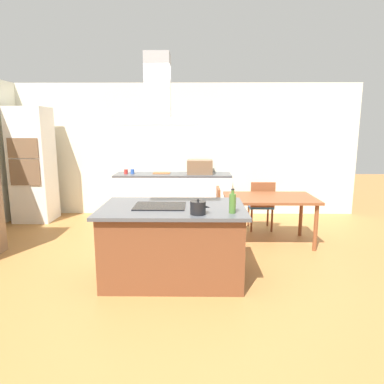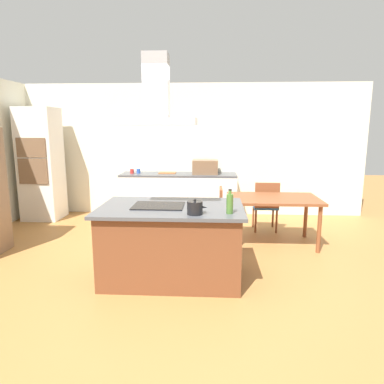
{
  "view_description": "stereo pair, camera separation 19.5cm",
  "coord_description": "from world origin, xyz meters",
  "px_view_note": "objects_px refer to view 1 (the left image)",
  "views": [
    {
      "loc": [
        0.28,
        -3.98,
        1.83
      ],
      "look_at": [
        0.22,
        0.4,
        1.0
      ],
      "focal_mm": 32.24,
      "sensor_mm": 36.0,
      "label": 1
    },
    {
      "loc": [
        0.47,
        -3.97,
        1.83
      ],
      "look_at": [
        0.22,
        0.4,
        1.0
      ],
      "focal_mm": 32.24,
      "sensor_mm": 36.0,
      "label": 2
    }
  ],
  "objects_px": {
    "coffee_mug_red": "(126,172)",
    "wall_oven_stack": "(33,165)",
    "coffee_mug_blue": "(132,171)",
    "dining_table": "(270,202)",
    "cutting_board": "(162,173)",
    "olive_oil_bottle": "(232,203)",
    "tea_kettle": "(198,208)",
    "countertop_microwave": "(200,167)",
    "range_hood": "(158,102)",
    "chair_facing_back_wall": "(261,203)",
    "chair_at_left_end": "(211,211)",
    "cooktop": "(160,206)"
  },
  "relations": [
    {
      "from": "cutting_board",
      "to": "wall_oven_stack",
      "type": "xyz_separation_m",
      "value": [
        -2.48,
        -0.28,
        0.19
      ]
    },
    {
      "from": "dining_table",
      "to": "cutting_board",
      "type": "bearing_deg",
      "value": 139.34
    },
    {
      "from": "chair_at_left_end",
      "to": "cooktop",
      "type": "bearing_deg",
      "value": -116.76
    },
    {
      "from": "coffee_mug_red",
      "to": "dining_table",
      "type": "distance_m",
      "value": 3.0
    },
    {
      "from": "olive_oil_bottle",
      "to": "coffee_mug_blue",
      "type": "relative_size",
      "value": 2.99
    },
    {
      "from": "dining_table",
      "to": "range_hood",
      "type": "distance_m",
      "value": 2.52
    },
    {
      "from": "range_hood",
      "to": "chair_at_left_end",
      "type": "bearing_deg",
      "value": 63.24
    },
    {
      "from": "range_hood",
      "to": "cooktop",
      "type": "bearing_deg",
      "value": 180.0
    },
    {
      "from": "coffee_mug_blue",
      "to": "dining_table",
      "type": "bearing_deg",
      "value": -32.59
    },
    {
      "from": "wall_oven_stack",
      "to": "chair_at_left_end",
      "type": "height_order",
      "value": "wall_oven_stack"
    },
    {
      "from": "cutting_board",
      "to": "wall_oven_stack",
      "type": "height_order",
      "value": "wall_oven_stack"
    },
    {
      "from": "olive_oil_bottle",
      "to": "chair_at_left_end",
      "type": "distance_m",
      "value": 1.72
    },
    {
      "from": "coffee_mug_red",
      "to": "cutting_board",
      "type": "relative_size",
      "value": 0.26
    },
    {
      "from": "cooktop",
      "to": "countertop_microwave",
      "type": "relative_size",
      "value": 1.2
    },
    {
      "from": "cooktop",
      "to": "olive_oil_bottle",
      "type": "relative_size",
      "value": 2.23
    },
    {
      "from": "tea_kettle",
      "to": "olive_oil_bottle",
      "type": "relative_size",
      "value": 0.82
    },
    {
      "from": "olive_oil_bottle",
      "to": "range_hood",
      "type": "height_order",
      "value": "range_hood"
    },
    {
      "from": "olive_oil_bottle",
      "to": "cutting_board",
      "type": "height_order",
      "value": "olive_oil_bottle"
    },
    {
      "from": "coffee_mug_red",
      "to": "wall_oven_stack",
      "type": "height_order",
      "value": "wall_oven_stack"
    },
    {
      "from": "countertop_microwave",
      "to": "coffee_mug_red",
      "type": "relative_size",
      "value": 5.56
    },
    {
      "from": "countertop_microwave",
      "to": "coffee_mug_red",
      "type": "xyz_separation_m",
      "value": [
        -1.48,
        -0.02,
        -0.09
      ]
    },
    {
      "from": "tea_kettle",
      "to": "dining_table",
      "type": "bearing_deg",
      "value": 56.24
    },
    {
      "from": "tea_kettle",
      "to": "olive_oil_bottle",
      "type": "bearing_deg",
      "value": 8.87
    },
    {
      "from": "range_hood",
      "to": "coffee_mug_red",
      "type": "bearing_deg",
      "value": 108.88
    },
    {
      "from": "cutting_board",
      "to": "dining_table",
      "type": "height_order",
      "value": "cutting_board"
    },
    {
      "from": "cutting_board",
      "to": "dining_table",
      "type": "relative_size",
      "value": 0.24
    },
    {
      "from": "coffee_mug_red",
      "to": "range_hood",
      "type": "height_order",
      "value": "range_hood"
    },
    {
      "from": "chair_facing_back_wall",
      "to": "chair_at_left_end",
      "type": "xyz_separation_m",
      "value": [
        -0.92,
        -0.67,
        0.0
      ]
    },
    {
      "from": "dining_table",
      "to": "coffee_mug_red",
      "type": "bearing_deg",
      "value": 149.23
    },
    {
      "from": "countertop_microwave",
      "to": "coffee_mug_red",
      "type": "distance_m",
      "value": 1.48
    },
    {
      "from": "tea_kettle",
      "to": "coffee_mug_red",
      "type": "xyz_separation_m",
      "value": [
        -1.43,
        3.23,
        -0.03
      ]
    },
    {
      "from": "range_hood",
      "to": "coffee_mug_blue",
      "type": "bearing_deg",
      "value": 106.45
    },
    {
      "from": "cooktop",
      "to": "cutting_board",
      "type": "bearing_deg",
      "value": 95.24
    },
    {
      "from": "coffee_mug_red",
      "to": "coffee_mug_blue",
      "type": "relative_size",
      "value": 1.0
    },
    {
      "from": "tea_kettle",
      "to": "wall_oven_stack",
      "type": "bearing_deg",
      "value": 136.76
    },
    {
      "from": "cooktop",
      "to": "dining_table",
      "type": "xyz_separation_m",
      "value": [
        1.59,
        1.33,
        -0.24
      ]
    },
    {
      "from": "tea_kettle",
      "to": "coffee_mug_red",
      "type": "bearing_deg",
      "value": 113.94
    },
    {
      "from": "coffee_mug_red",
      "to": "chair_facing_back_wall",
      "type": "height_order",
      "value": "coffee_mug_red"
    },
    {
      "from": "olive_oil_bottle",
      "to": "chair_at_left_end",
      "type": "xyz_separation_m",
      "value": [
        -0.16,
        1.64,
        -0.51
      ]
    },
    {
      "from": "countertop_microwave",
      "to": "cutting_board",
      "type": "xyz_separation_m",
      "value": [
        -0.77,
        0.05,
        -0.13
      ]
    },
    {
      "from": "olive_oil_bottle",
      "to": "coffee_mug_red",
      "type": "height_order",
      "value": "olive_oil_bottle"
    },
    {
      "from": "cutting_board",
      "to": "range_hood",
      "type": "xyz_separation_m",
      "value": [
        0.27,
        -2.93,
        1.19
      ]
    },
    {
      "from": "coffee_mug_blue",
      "to": "chair_facing_back_wall",
      "type": "xyz_separation_m",
      "value": [
        2.44,
        -0.9,
        -0.44
      ]
    },
    {
      "from": "chair_at_left_end",
      "to": "range_hood",
      "type": "distance_m",
      "value": 2.19
    },
    {
      "from": "chair_facing_back_wall",
      "to": "tea_kettle",
      "type": "bearing_deg",
      "value": -115.66
    },
    {
      "from": "coffee_mug_red",
      "to": "chair_at_left_end",
      "type": "relative_size",
      "value": 0.1
    },
    {
      "from": "olive_oil_bottle",
      "to": "cutting_board",
      "type": "relative_size",
      "value": 0.79
    },
    {
      "from": "tea_kettle",
      "to": "cutting_board",
      "type": "relative_size",
      "value": 0.65
    },
    {
      "from": "olive_oil_bottle",
      "to": "coffee_mug_red",
      "type": "xyz_separation_m",
      "value": [
        -1.81,
        3.17,
        -0.07
      ]
    },
    {
      "from": "chair_facing_back_wall",
      "to": "wall_oven_stack",
      "type": "bearing_deg",
      "value": 171.52
    }
  ]
}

